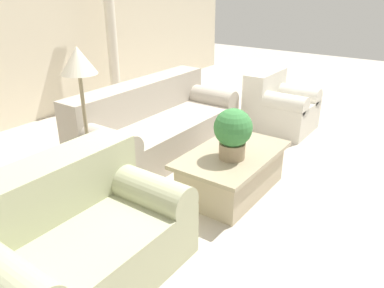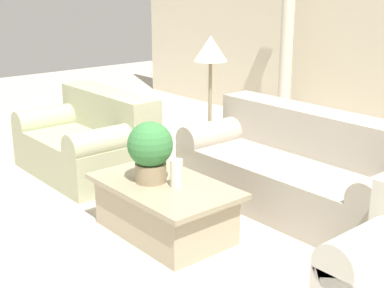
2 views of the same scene
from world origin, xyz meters
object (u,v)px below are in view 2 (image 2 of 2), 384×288
at_px(loveseat, 90,140).
at_px(coffee_table, 165,208).
at_px(sofa_long, 301,170).
at_px(potted_plant, 150,149).
at_px(floor_lamp, 211,59).

distance_m(loveseat, coffee_table, 1.69).
relative_size(sofa_long, potted_plant, 4.53).
relative_size(sofa_long, floor_lamp, 1.52).
xyz_separation_m(coffee_table, floor_lamp, (-0.77, 1.18, 0.98)).
distance_m(sofa_long, loveseat, 2.22).
relative_size(loveseat, coffee_table, 1.20).
relative_size(loveseat, floor_lamp, 1.00).
bearing_deg(potted_plant, loveseat, 167.57).
distance_m(coffee_table, potted_plant, 0.49).
xyz_separation_m(potted_plant, floor_lamp, (-0.67, 1.23, 0.51)).
bearing_deg(sofa_long, loveseat, -154.09).
distance_m(sofa_long, potted_plant, 1.43).
bearing_deg(coffee_table, potted_plant, -154.78).
relative_size(coffee_table, floor_lamp, 0.84).
bearing_deg(loveseat, potted_plant, -12.43).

